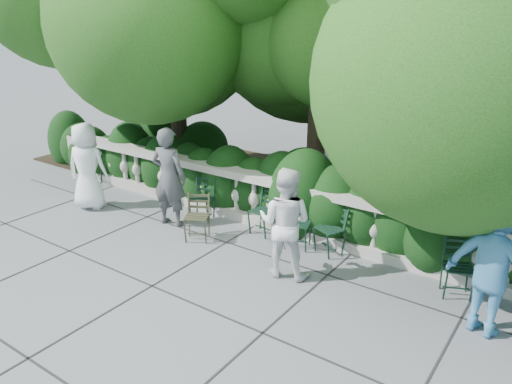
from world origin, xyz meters
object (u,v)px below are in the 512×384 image
Objects in this scene: chair_a at (87,185)px; person_woman_grey at (169,177)px; chair_e at (295,251)px; chair_b at (200,222)px; chair_c at (322,255)px; chair_f at (456,300)px; person_casual_man at (285,223)px; chair_d at (258,236)px; person_businessman at (87,166)px; person_older_blue at (495,263)px; chair_weathered at (196,243)px.

person_woman_grey is at bearing -7.16° from chair_a.
chair_b is at bearing 164.15° from chair_e.
chair_c is 2.22m from chair_f.
chair_b is 2.59m from chair_c.
chair_f is 2.67m from person_casual_man.
chair_a is 4.91m from chair_d.
person_businessman is at bearing -1.48° from person_woman_grey.
person_woman_grey is 0.98× the size of person_older_blue.
person_businessman is (-3.63, -0.83, 0.89)m from chair_d.
chair_f is 0.44× the size of person_woman_grey.
person_woman_grey is 1.10× the size of person_casual_man.
person_woman_grey reaches higher than person_casual_man.
chair_c is at bearing -0.90° from chair_e.
person_woman_grey reaches higher than chair_b.
chair_f is (4.81, -0.00, 0.00)m from chair_b.
person_businessman reaches higher than chair_b.
person_casual_man is (0.25, -0.76, 0.86)m from chair_e.
person_businessman reaches higher than person_casual_man.
chair_e is at bearing -3.71° from chair_weathered.
chair_c is at bearing 151.82° from chair_f.
chair_f is at bearing -17.54° from chair_b.
person_older_blue is at bearing -3.84° from chair_d.
chair_c is at bearing -5.80° from chair_weathered.
person_older_blue is at bearing 172.38° from person_casual_man.
chair_d is at bearing 156.47° from chair_e.
chair_a and chair_b have the same top height.
chair_b is 1.00× the size of chair_weathered.
chair_f is at bearing -33.41° from person_older_blue.
chair_b is at bearing -29.55° from person_casual_man.
person_woman_grey is at bearing 129.33° from chair_weathered.
chair_c is at bearing 5.87° from chair_d.
person_casual_man reaches higher than chair_b.
chair_d is at bearing 5.66° from person_older_blue.
chair_a is 1.00× the size of chair_weathered.
chair_a is 1.00× the size of chair_c.
chair_e is 3.32m from person_older_blue.
chair_a is at bearing 160.38° from chair_b.
chair_b is 1.00× the size of chair_e.
chair_a is 0.49× the size of person_casual_man.
person_casual_man reaches higher than chair_d.
person_casual_man is at bearing -29.43° from chair_weathered.
person_older_blue reaches higher than chair_f.
chair_d is at bearing -50.42° from person_casual_man.
chair_d is 1.00× the size of chair_weathered.
chair_e is at bearing -17.14° from chair_b.
chair_c is 3.16m from person_woman_grey.
chair_f is (8.43, -0.13, 0.00)m from chair_a.
person_casual_man is at bearing -32.91° from chair_d.
chair_a is 3.63m from chair_b.
person_woman_grey reaches higher than person_businessman.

